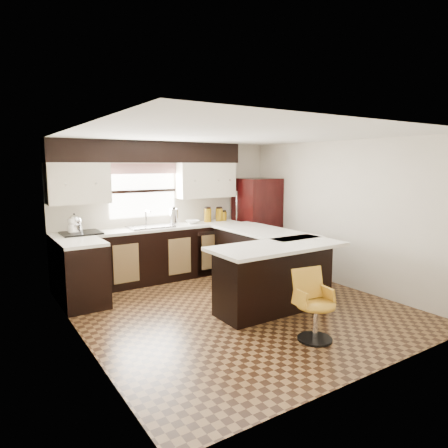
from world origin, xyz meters
TOP-DOWN VIEW (x-y plane):
  - floor at (0.00, 0.00)m, footprint 4.40×4.40m
  - ceiling at (0.00, 0.00)m, footprint 4.40×4.40m
  - wall_back at (0.00, 2.20)m, footprint 4.40×0.00m
  - wall_front at (0.00, -2.20)m, footprint 4.40×0.00m
  - wall_left at (-2.10, 0.00)m, footprint 0.00×4.40m
  - wall_right at (2.10, 0.00)m, footprint 0.00×4.40m
  - base_cab_back at (-0.45, 1.90)m, footprint 3.30×0.60m
  - base_cab_left at (-1.80, 1.25)m, footprint 0.60×0.70m
  - counter_back at (-0.45, 1.90)m, footprint 3.30×0.60m
  - counter_left at (-1.80, 1.25)m, footprint 0.60×0.70m
  - soffit at (-0.40, 2.03)m, footprint 3.40×0.35m
  - upper_cab_left at (-1.62, 2.03)m, footprint 0.94×0.35m
  - upper_cab_right at (0.68, 2.03)m, footprint 1.14×0.35m
  - window_pane at (-0.50, 2.18)m, footprint 1.20×0.02m
  - valance at (-0.50, 2.14)m, footprint 1.30×0.06m
  - sink at (-0.50, 1.88)m, footprint 0.75×0.45m
  - dishwasher at (0.55, 1.61)m, footprint 0.58×0.03m
  - cooktop at (-1.65, 1.88)m, footprint 0.58×0.50m
  - peninsula_long at (0.90, 0.62)m, footprint 0.60×1.95m
  - peninsula_return at (0.38, -0.35)m, footprint 1.65×0.60m
  - counter_pen_long at (0.95, 0.62)m, footprint 0.84×1.95m
  - counter_pen_return at (0.35, -0.44)m, footprint 1.89×0.84m
  - refrigerator at (1.71, 1.77)m, footprint 0.75×0.72m
  - bar_chair at (0.15, -1.36)m, footprint 0.50×0.50m
  - kettle at (-1.74, 1.88)m, footprint 0.22×0.22m
  - percolator at (-0.04, 1.90)m, footprint 0.15×0.15m
  - mixing_bowl at (0.32, 1.90)m, footprint 0.29×0.29m
  - canister_large at (0.66, 1.92)m, footprint 0.13×0.13m
  - canister_med at (0.91, 1.92)m, footprint 0.14×0.14m
  - canister_small at (1.00, 1.92)m, footprint 0.14×0.14m

SIDE VIEW (x-z plane):
  - floor at x=0.00m, z-range 0.00..0.00m
  - bar_chair at x=0.15m, z-range 0.00..0.82m
  - dishwasher at x=0.55m, z-range 0.04..0.82m
  - base_cab_back at x=-0.45m, z-range 0.00..0.90m
  - base_cab_left at x=-1.80m, z-range 0.00..0.90m
  - peninsula_long at x=0.90m, z-range 0.00..0.90m
  - peninsula_return at x=0.38m, z-range 0.00..0.90m
  - refrigerator at x=1.71m, z-range 0.00..1.74m
  - counter_back at x=-0.45m, z-range 0.90..0.94m
  - counter_left at x=-1.80m, z-range 0.90..0.94m
  - counter_pen_long at x=0.95m, z-range 0.90..0.94m
  - counter_pen_return at x=0.35m, z-range 0.90..0.94m
  - cooktop at x=-1.65m, z-range 0.94..0.97m
  - sink at x=-0.50m, z-range 0.95..0.98m
  - mixing_bowl at x=0.32m, z-range 0.95..1.01m
  - canister_small at x=1.00m, z-range 0.95..1.11m
  - canister_med at x=0.91m, z-range 0.95..1.18m
  - canister_large at x=0.66m, z-range 0.95..1.20m
  - percolator at x=-0.04m, z-range 0.95..1.24m
  - kettle at x=-1.74m, z-range 0.97..1.27m
  - wall_back at x=0.00m, z-range -1.00..3.40m
  - wall_front at x=0.00m, z-range -1.00..3.40m
  - wall_left at x=-2.10m, z-range -1.00..3.40m
  - wall_right at x=2.10m, z-range -1.00..3.40m
  - window_pane at x=-0.50m, z-range 1.10..2.00m
  - upper_cab_left at x=-1.62m, z-range 1.40..2.04m
  - upper_cab_right at x=0.68m, z-range 1.40..2.04m
  - valance at x=-0.50m, z-range 1.85..2.03m
  - soffit at x=-0.40m, z-range 2.04..2.40m
  - ceiling at x=0.00m, z-range 2.40..2.40m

